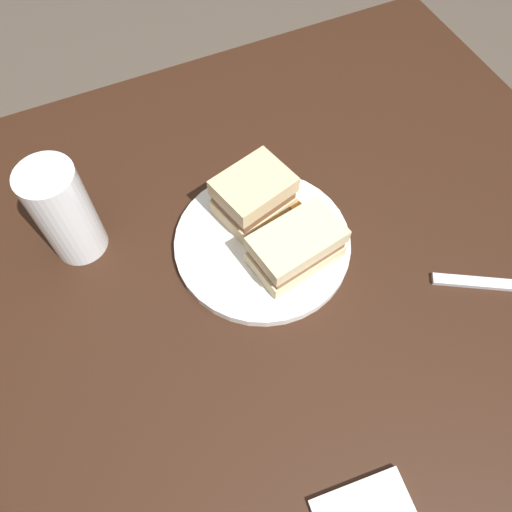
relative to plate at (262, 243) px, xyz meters
name	(u,v)px	position (x,y,z in m)	size (l,w,h in m)	color
ground_plane	(252,407)	(0.05, 0.06, -0.72)	(6.00, 6.00, 0.00)	#4C4238
dining_table	(251,366)	(0.05, 0.06, -0.36)	(1.19, 0.96, 0.71)	black
plate	(262,243)	(0.00, 0.00, 0.00)	(0.26, 0.26, 0.01)	white
sandwich_half_left	(296,247)	(-0.03, 0.05, 0.04)	(0.13, 0.09, 0.06)	beige
sandwich_half_right	(254,196)	(-0.01, -0.05, 0.04)	(0.12, 0.10, 0.07)	#CCB284
potato_wedge_front	(298,230)	(-0.05, 0.01, 0.02)	(0.05, 0.02, 0.02)	gold
potato_wedge_middle	(272,219)	(-0.03, -0.02, 0.02)	(0.06, 0.02, 0.02)	gold
potato_wedge_back	(313,246)	(-0.06, 0.04, 0.02)	(0.05, 0.02, 0.02)	#AD702D
potato_wedge_left_edge	(288,202)	(-0.06, -0.04, 0.02)	(0.04, 0.02, 0.02)	#AD702D
potato_wedge_right_edge	(305,235)	(-0.06, 0.02, 0.02)	(0.04, 0.02, 0.02)	gold
pint_glass	(67,217)	(0.24, -0.11, 0.06)	(0.08, 0.08, 0.16)	white
fork	(497,284)	(-0.27, 0.20, 0.00)	(0.18, 0.02, 0.01)	silver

